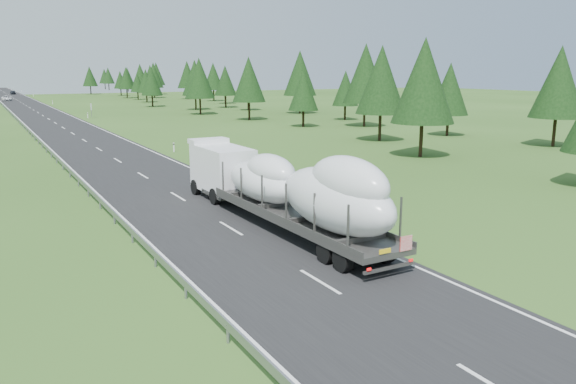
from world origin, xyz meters
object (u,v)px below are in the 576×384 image
distant_van (7,98)px  highway_sign (91,108)px  boat_truck (284,185)px  distant_car_dark (13,92)px

distant_van → highway_sign: bearing=-84.3°
highway_sign → boat_truck: (-4.65, -81.34, 0.59)m
boat_truck → distant_van: 155.67m
highway_sign → boat_truck: 81.48m
boat_truck → highway_sign: bearing=86.7°
highway_sign → boat_truck: size_ratio=0.13×
distant_van → distant_car_dark: 49.41m
boat_truck → distant_car_dark: bearing=90.2°
boat_truck → distant_car_dark: (-0.74, 204.76, -1.69)m
boat_truck → distant_van: bearing=92.0°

